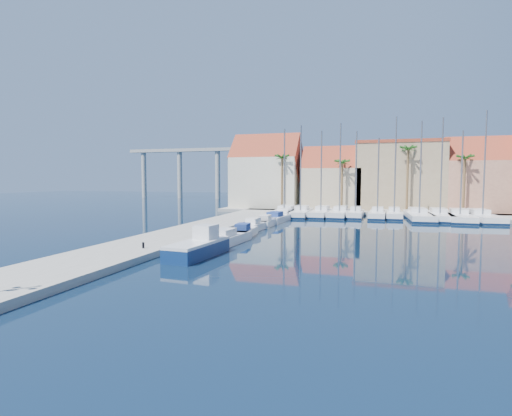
% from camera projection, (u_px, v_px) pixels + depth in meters
% --- Properties ---
extents(ground, '(260.00, 260.00, 0.00)m').
position_uv_depth(ground, '(228.00, 266.00, 26.35)').
color(ground, black).
rests_on(ground, ground).
extents(quay_west, '(6.00, 77.00, 0.50)m').
position_uv_depth(quay_west, '(193.00, 231.00, 41.80)').
color(quay_west, gray).
rests_on(quay_west, ground).
extents(shore_north, '(54.00, 16.00, 0.50)m').
position_uv_depth(shore_north, '(379.00, 210.00, 69.34)').
color(shore_north, gray).
rests_on(shore_north, ground).
extents(bollard, '(0.18, 0.18, 0.45)m').
position_uv_depth(bollard, '(143.00, 245.00, 30.19)').
color(bollard, black).
rests_on(bollard, quay_west).
extents(fishing_boat, '(2.67, 6.56, 2.24)m').
position_uv_depth(fishing_boat, '(199.00, 246.00, 29.59)').
color(fishing_boat, navy).
rests_on(fishing_boat, ground).
extents(motorboat_west_0, '(2.63, 6.69, 1.40)m').
position_uv_depth(motorboat_west_0, '(227.00, 238.00, 35.25)').
color(motorboat_west_0, white).
rests_on(motorboat_west_0, ground).
extents(motorboat_west_1, '(2.07, 5.38, 1.40)m').
position_uv_depth(motorboat_west_1, '(244.00, 232.00, 39.39)').
color(motorboat_west_1, white).
rests_on(motorboat_west_1, ground).
extents(motorboat_west_2, '(2.03, 5.38, 1.40)m').
position_uv_depth(motorboat_west_2, '(255.00, 226.00, 44.71)').
color(motorboat_west_2, white).
rests_on(motorboat_west_2, ground).
extents(motorboat_west_3, '(1.69, 5.10, 1.40)m').
position_uv_depth(motorboat_west_3, '(266.00, 222.00, 48.30)').
color(motorboat_west_3, white).
rests_on(motorboat_west_3, ground).
extents(motorboat_west_4, '(2.65, 7.22, 1.40)m').
position_uv_depth(motorboat_west_4, '(276.00, 218.00, 53.25)').
color(motorboat_west_4, white).
rests_on(motorboat_west_4, ground).
extents(motorboat_west_5, '(2.42, 6.69, 1.40)m').
position_uv_depth(motorboat_west_5, '(286.00, 214.00, 59.14)').
color(motorboat_west_5, white).
rests_on(motorboat_west_5, ground).
extents(motorboat_west_6, '(2.25, 5.92, 1.40)m').
position_uv_depth(motorboat_west_6, '(289.00, 211.00, 63.77)').
color(motorboat_west_6, white).
rests_on(motorboat_west_6, ground).
extents(sailboat_0, '(3.19, 11.69, 13.13)m').
position_uv_depth(sailboat_0, '(285.00, 213.00, 60.98)').
color(sailboat_0, white).
rests_on(sailboat_0, ground).
extents(sailboat_1, '(2.96, 10.33, 13.67)m').
position_uv_depth(sailboat_1, '(301.00, 213.00, 60.75)').
color(sailboat_1, white).
rests_on(sailboat_1, ground).
extents(sailboat_2, '(3.12, 9.74, 12.79)m').
position_uv_depth(sailboat_2, '(321.00, 213.00, 60.26)').
color(sailboat_2, white).
rests_on(sailboat_2, ground).
extents(sailboat_3, '(3.20, 10.05, 13.84)m').
position_uv_depth(sailboat_3, '(340.00, 213.00, 59.84)').
color(sailboat_3, white).
rests_on(sailboat_3, ground).
extents(sailboat_4, '(2.32, 8.18, 12.61)m').
position_uv_depth(sailboat_4, '(356.00, 213.00, 58.99)').
color(sailboat_4, white).
rests_on(sailboat_4, ground).
extents(sailboat_5, '(2.71, 8.83, 11.57)m').
position_uv_depth(sailboat_5, '(377.00, 214.00, 58.17)').
color(sailboat_5, white).
rests_on(sailboat_5, ground).
extents(sailboat_6, '(2.35, 8.30, 14.49)m').
position_uv_depth(sailboat_6, '(394.00, 214.00, 57.74)').
color(sailboat_6, white).
rests_on(sailboat_6, ground).
extents(sailboat_7, '(3.56, 11.96, 13.64)m').
position_uv_depth(sailboat_7, '(418.00, 216.00, 55.98)').
color(sailboat_7, white).
rests_on(sailboat_7, ground).
extents(sailboat_8, '(2.97, 10.97, 14.03)m').
position_uv_depth(sailboat_8, '(439.00, 216.00, 55.46)').
color(sailboat_8, white).
rests_on(sailboat_8, ground).
extents(sailboat_9, '(3.89, 11.95, 12.15)m').
position_uv_depth(sailboat_9, '(459.00, 217.00, 54.38)').
color(sailboat_9, white).
rests_on(sailboat_9, ground).
extents(sailboat_10, '(3.79, 11.54, 14.72)m').
position_uv_depth(sailboat_10, '(481.00, 217.00, 53.90)').
color(sailboat_10, white).
rests_on(sailboat_10, ground).
extents(building_0, '(12.30, 9.00, 13.50)m').
position_uv_depth(building_0, '(267.00, 174.00, 73.63)').
color(building_0, beige).
rests_on(building_0, shore_north).
extents(building_1, '(10.30, 8.00, 11.00)m').
position_uv_depth(building_1, '(333.00, 181.00, 70.29)').
color(building_1, tan).
rests_on(building_1, shore_north).
extents(building_2, '(14.20, 10.20, 11.50)m').
position_uv_depth(building_2, '(399.00, 176.00, 68.04)').
color(building_2, '#9F8562').
rests_on(building_2, shore_north).
extents(building_3, '(10.30, 8.00, 12.00)m').
position_uv_depth(building_3, '(478.00, 178.00, 63.69)').
color(building_3, '#B7765D').
rests_on(building_3, shore_north).
extents(palm_0, '(2.60, 2.60, 10.15)m').
position_uv_depth(palm_0, '(282.00, 159.00, 67.52)').
color(palm_0, brown).
rests_on(palm_0, shore_north).
extents(palm_1, '(2.60, 2.60, 9.15)m').
position_uv_depth(palm_1, '(342.00, 164.00, 64.74)').
color(palm_1, brown).
rests_on(palm_1, shore_north).
extents(palm_2, '(2.60, 2.60, 11.15)m').
position_uv_depth(palm_2, '(408.00, 151.00, 61.74)').
color(palm_2, brown).
rests_on(palm_2, shore_north).
extents(palm_3, '(2.60, 2.60, 9.65)m').
position_uv_depth(palm_3, '(465.00, 159.00, 59.56)').
color(palm_3, brown).
rests_on(palm_3, shore_north).
extents(viaduct, '(48.00, 2.20, 14.45)m').
position_uv_depth(viaduct, '(201.00, 163.00, 115.09)').
color(viaduct, '#9E9E99').
rests_on(viaduct, ground).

